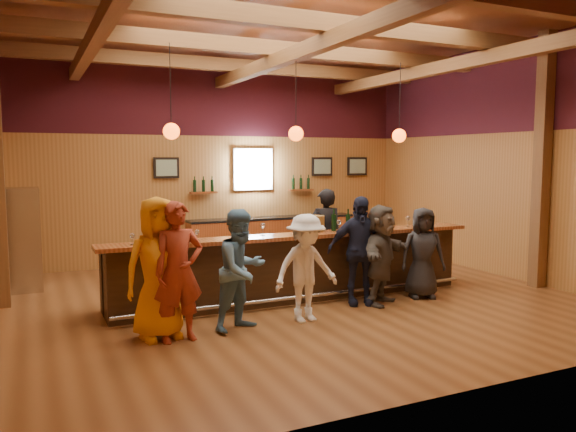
{
  "coord_description": "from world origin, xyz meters",
  "views": [
    {
      "loc": [
        -3.91,
        -8.14,
        2.33
      ],
      "look_at": [
        0.0,
        0.3,
        1.35
      ],
      "focal_mm": 35.0,
      "sensor_mm": 36.0,
      "label": 1
    }
  ],
  "objects_px": {
    "bartender": "(325,236)",
    "bottle_a": "(334,222)",
    "customer_white": "(306,268)",
    "customer_dark": "(423,253)",
    "ice_bucket": "(317,224)",
    "bar_counter": "(293,266)",
    "customer_denim": "(242,270)",
    "back_bar_cabinet": "(273,237)",
    "customer_redvest": "(179,272)",
    "customer_brown": "(381,255)",
    "customer_orange": "(159,268)",
    "stainless_fridge": "(19,239)",
    "customer_navy": "(359,251)"
  },
  "relations": [
    {
      "from": "back_bar_cabinet",
      "to": "customer_brown",
      "type": "relative_size",
      "value": 2.52
    },
    {
      "from": "customer_white",
      "to": "customer_redvest",
      "type": "bearing_deg",
      "value": 178.12
    },
    {
      "from": "stainless_fridge",
      "to": "customer_orange",
      "type": "bearing_deg",
      "value": -65.52
    },
    {
      "from": "customer_redvest",
      "to": "stainless_fridge",
      "type": "bearing_deg",
      "value": 109.91
    },
    {
      "from": "back_bar_cabinet",
      "to": "customer_denim",
      "type": "relative_size",
      "value": 2.44
    },
    {
      "from": "customer_brown",
      "to": "bar_counter",
      "type": "bearing_deg",
      "value": 103.55
    },
    {
      "from": "bottle_a",
      "to": "ice_bucket",
      "type": "bearing_deg",
      "value": 171.39
    },
    {
      "from": "bar_counter",
      "to": "customer_denim",
      "type": "height_order",
      "value": "customer_denim"
    },
    {
      "from": "back_bar_cabinet",
      "to": "bartender",
      "type": "height_order",
      "value": "bartender"
    },
    {
      "from": "customer_brown",
      "to": "back_bar_cabinet",
      "type": "bearing_deg",
      "value": 54.07
    },
    {
      "from": "customer_redvest",
      "to": "customer_brown",
      "type": "relative_size",
      "value": 1.12
    },
    {
      "from": "customer_navy",
      "to": "customer_brown",
      "type": "xyz_separation_m",
      "value": [
        0.33,
        -0.13,
        -0.07
      ]
    },
    {
      "from": "customer_redvest",
      "to": "customer_dark",
      "type": "height_order",
      "value": "customer_redvest"
    },
    {
      "from": "customer_denim",
      "to": "customer_dark",
      "type": "bearing_deg",
      "value": -16.63
    },
    {
      "from": "back_bar_cabinet",
      "to": "stainless_fridge",
      "type": "xyz_separation_m",
      "value": [
        -5.3,
        -1.12,
        0.42
      ]
    },
    {
      "from": "customer_orange",
      "to": "bartender",
      "type": "relative_size",
      "value": 1.05
    },
    {
      "from": "customer_denim",
      "to": "bottle_a",
      "type": "distance_m",
      "value": 2.32
    },
    {
      "from": "customer_white",
      "to": "customer_navy",
      "type": "distance_m",
      "value": 1.28
    },
    {
      "from": "customer_orange",
      "to": "ice_bucket",
      "type": "relative_size",
      "value": 6.96
    },
    {
      "from": "bartender",
      "to": "customer_redvest",
      "type": "bearing_deg",
      "value": 45.87
    },
    {
      "from": "customer_white",
      "to": "customer_navy",
      "type": "bearing_deg",
      "value": 17.94
    },
    {
      "from": "bartender",
      "to": "bottle_a",
      "type": "distance_m",
      "value": 1.13
    },
    {
      "from": "customer_denim",
      "to": "customer_white",
      "type": "distance_m",
      "value": 0.95
    },
    {
      "from": "customer_white",
      "to": "bottle_a",
      "type": "xyz_separation_m",
      "value": [
        1.06,
        1.09,
        0.49
      ]
    },
    {
      "from": "customer_brown",
      "to": "bottle_a",
      "type": "distance_m",
      "value": 0.98
    },
    {
      "from": "customer_orange",
      "to": "bottle_a",
      "type": "height_order",
      "value": "customer_orange"
    },
    {
      "from": "customer_redvest",
      "to": "customer_white",
      "type": "height_order",
      "value": "customer_redvest"
    },
    {
      "from": "customer_denim",
      "to": "stainless_fridge",
      "type": "bearing_deg",
      "value": 103.04
    },
    {
      "from": "customer_denim",
      "to": "bottle_a",
      "type": "bearing_deg",
      "value": 4.49
    },
    {
      "from": "customer_dark",
      "to": "ice_bucket",
      "type": "relative_size",
      "value": 5.71
    },
    {
      "from": "back_bar_cabinet",
      "to": "customer_white",
      "type": "height_order",
      "value": "customer_white"
    },
    {
      "from": "bar_counter",
      "to": "customer_brown",
      "type": "distance_m",
      "value": 1.48
    },
    {
      "from": "stainless_fridge",
      "to": "customer_denim",
      "type": "height_order",
      "value": "stainless_fridge"
    },
    {
      "from": "back_bar_cabinet",
      "to": "customer_redvest",
      "type": "bearing_deg",
      "value": -124.68
    },
    {
      "from": "customer_orange",
      "to": "bartender",
      "type": "distance_m",
      "value": 3.99
    },
    {
      "from": "customer_denim",
      "to": "customer_brown",
      "type": "distance_m",
      "value": 2.48
    },
    {
      "from": "stainless_fridge",
      "to": "customer_brown",
      "type": "relative_size",
      "value": 1.13
    },
    {
      "from": "ice_bucket",
      "to": "customer_denim",
      "type": "bearing_deg",
      "value": -147.44
    },
    {
      "from": "back_bar_cabinet",
      "to": "bottle_a",
      "type": "relative_size",
      "value": 10.8
    },
    {
      "from": "stainless_fridge",
      "to": "bottle_a",
      "type": "xyz_separation_m",
      "value": [
        4.76,
        -2.69,
        0.35
      ]
    },
    {
      "from": "ice_bucket",
      "to": "stainless_fridge",
      "type": "bearing_deg",
      "value": 149.41
    },
    {
      "from": "customer_redvest",
      "to": "ice_bucket",
      "type": "relative_size",
      "value": 6.77
    },
    {
      "from": "stainless_fridge",
      "to": "customer_denim",
      "type": "xyz_separation_m",
      "value": [
        2.74,
        -3.74,
        -0.08
      ]
    },
    {
      "from": "customer_orange",
      "to": "ice_bucket",
      "type": "bearing_deg",
      "value": 11.28
    },
    {
      "from": "customer_orange",
      "to": "ice_bucket",
      "type": "height_order",
      "value": "customer_orange"
    },
    {
      "from": "bar_counter",
      "to": "stainless_fridge",
      "type": "relative_size",
      "value": 3.5
    },
    {
      "from": "back_bar_cabinet",
      "to": "customer_dark",
      "type": "distance_m",
      "value": 4.55
    },
    {
      "from": "bar_counter",
      "to": "customer_dark",
      "type": "relative_size",
      "value": 4.19
    },
    {
      "from": "customer_white",
      "to": "customer_brown",
      "type": "height_order",
      "value": "customer_brown"
    },
    {
      "from": "bartender",
      "to": "customer_brown",
      "type": "bearing_deg",
      "value": 104.59
    }
  ]
}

